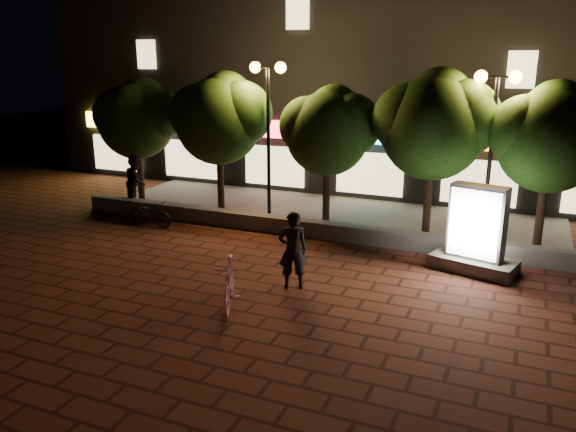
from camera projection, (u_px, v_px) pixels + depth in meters
The scene contains 16 objects.
ground at pixel (236, 278), 14.27m from camera, with size 80.00×80.00×0.00m, color #56291B.
retaining_wall at pixel (296, 226), 17.74m from camera, with size 16.00×0.45×0.50m, color slate.
sidewalk at pixel (323, 213), 20.01m from camera, with size 16.00×5.00×0.08m, color slate.
building_block at pixel (375, 66), 24.40m from camera, with size 28.00×8.12×11.30m.
tree_far_left at pixel (138, 116), 20.83m from camera, with size 3.36×2.80×4.63m.
tree_left at pixel (221, 116), 19.46m from camera, with size 3.60×3.00×4.89m.
tree_mid at pixel (330, 128), 18.02m from camera, with size 3.24×2.70×4.50m.
tree_right at pixel (435, 121), 16.67m from camera, with size 3.72×3.10×5.07m.
tree_far_right at pixel (553, 134), 15.52m from camera, with size 3.48×2.90×4.76m.
street_lamp_left at pixel (268, 101), 18.34m from camera, with size 1.26×0.36×5.18m.
street_lamp_right at pixel (495, 113), 15.73m from camera, with size 1.26×0.36×4.98m.
ad_kiosk at pixel (476, 237), 14.54m from camera, with size 2.32×1.56×2.30m.
scooter_pink at pixel (229, 283), 12.56m from camera, with size 0.51×1.82×1.09m, color pink.
rider at pixel (293, 250), 13.44m from camera, with size 0.70×0.46×1.92m, color black.
scooter_parked at pixel (150, 214), 18.53m from camera, with size 0.57×1.63×0.85m, color black.
pedestrian at pixel (136, 181), 20.43m from camera, with size 0.94×0.74×1.94m, color black.
Camera 1 is at (6.44, -11.71, 5.43)m, focal length 35.08 mm.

